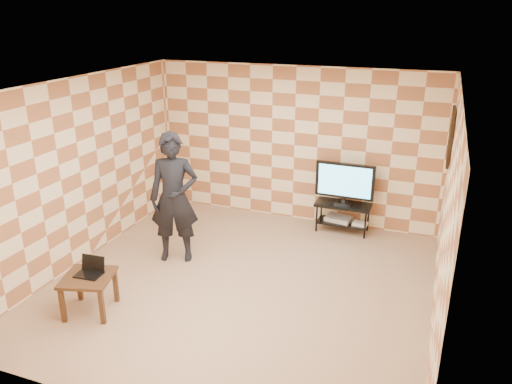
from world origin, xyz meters
TOP-DOWN VIEW (x-y plane):
  - floor at (0.00, 0.00)m, footprint 5.00×5.00m
  - wall_back at (0.00, 2.50)m, footprint 5.00×0.02m
  - wall_front at (0.00, -2.50)m, footprint 5.00×0.02m
  - wall_left at (-2.50, 0.00)m, footprint 0.02×5.00m
  - wall_right at (2.50, 0.00)m, footprint 0.02×5.00m
  - ceiling at (0.00, 0.00)m, footprint 5.00×5.00m
  - wall_art at (2.47, 1.55)m, footprint 0.04×0.72m
  - tv_stand at (0.96, 2.21)m, footprint 0.92×0.42m
  - tv at (0.96, 2.21)m, footprint 0.97×0.19m
  - dvd_player at (0.89, 2.24)m, footprint 0.46×0.36m
  - game_console at (1.27, 2.17)m, footprint 0.25×0.19m
  - side_table at (-1.52, -1.25)m, footprint 0.72×0.72m
  - laptop at (-1.52, -1.18)m, footprint 0.33×0.27m
  - person at (-1.19, 0.38)m, footprint 0.83×0.68m

SIDE VIEW (x-z plane):
  - floor at x=0.00m, z-range 0.00..0.00m
  - game_console at x=1.27m, z-range 0.17..0.23m
  - dvd_player at x=0.89m, z-range 0.17..0.24m
  - tv_stand at x=0.96m, z-range 0.11..0.61m
  - side_table at x=-1.52m, z-range 0.16..0.66m
  - laptop at x=-1.52m, z-range 0.44..0.65m
  - tv at x=0.96m, z-range 0.54..1.25m
  - person at x=-1.19m, z-range 0.00..1.95m
  - wall_back at x=0.00m, z-range 0.00..2.70m
  - wall_front at x=0.00m, z-range 0.00..2.70m
  - wall_left at x=-2.50m, z-range 0.00..2.70m
  - wall_right at x=2.50m, z-range 0.00..2.70m
  - wall_art at x=2.47m, z-range 1.59..2.31m
  - ceiling at x=0.00m, z-range 2.69..2.71m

